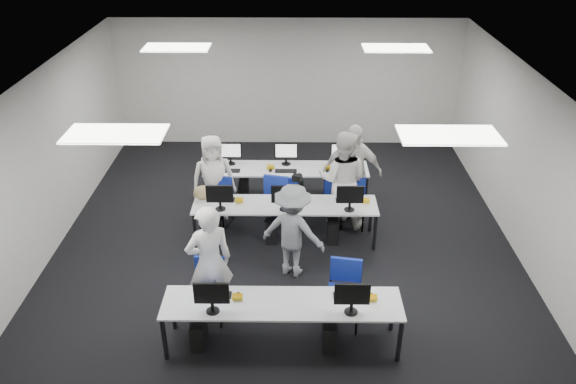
{
  "coord_description": "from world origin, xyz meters",
  "views": [
    {
      "loc": [
        0.14,
        -8.21,
        5.64
      ],
      "look_at": [
        0.05,
        0.15,
        1.0
      ],
      "focal_mm": 35.0,
      "sensor_mm": 36.0,
      "label": 1
    }
  ],
  "objects_px": {
    "student_2": "(213,177)",
    "desk_mid": "(285,207)",
    "student_3": "(352,172)",
    "desk_front": "(282,306)",
    "chair_1": "(343,304)",
    "chair_7": "(335,201)",
    "student_1": "(342,179)",
    "photographer": "(293,231)",
    "student_0": "(210,263)",
    "chair_5": "(223,202)",
    "chair_0": "(209,300)",
    "chair_6": "(279,203)",
    "chair_2": "(219,209)",
    "chair_4": "(352,211)",
    "chair_3": "(291,209)"
  },
  "relations": [
    {
      "from": "student_2",
      "to": "desk_mid",
      "type": "bearing_deg",
      "value": -47.18
    },
    {
      "from": "student_3",
      "to": "desk_mid",
      "type": "bearing_deg",
      "value": -141.96
    },
    {
      "from": "desk_front",
      "to": "chair_1",
      "type": "relative_size",
      "value": 3.3
    },
    {
      "from": "chair_7",
      "to": "student_1",
      "type": "xyz_separation_m",
      "value": [
        0.09,
        -0.36,
        0.66
      ]
    },
    {
      "from": "desk_front",
      "to": "photographer",
      "type": "relative_size",
      "value": 1.99
    },
    {
      "from": "chair_7",
      "to": "student_0",
      "type": "distance_m",
      "value": 3.58
    },
    {
      "from": "chair_5",
      "to": "student_3",
      "type": "height_order",
      "value": "student_3"
    },
    {
      "from": "desk_front",
      "to": "student_3",
      "type": "xyz_separation_m",
      "value": [
        1.23,
        3.43,
        0.26
      ]
    },
    {
      "from": "chair_7",
      "to": "student_1",
      "type": "height_order",
      "value": "student_1"
    },
    {
      "from": "chair_0",
      "to": "chair_6",
      "type": "relative_size",
      "value": 0.94
    },
    {
      "from": "chair_5",
      "to": "chair_6",
      "type": "height_order",
      "value": "chair_6"
    },
    {
      "from": "student_0",
      "to": "chair_5",
      "type": "bearing_deg",
      "value": -110.35
    },
    {
      "from": "chair_0",
      "to": "chair_7",
      "type": "bearing_deg",
      "value": 59.41
    },
    {
      "from": "desk_mid",
      "to": "chair_2",
      "type": "xyz_separation_m",
      "value": [
        -1.24,
        0.56,
        -0.4
      ]
    },
    {
      "from": "photographer",
      "to": "desk_mid",
      "type": "bearing_deg",
      "value": -61.53
    },
    {
      "from": "chair_2",
      "to": "chair_4",
      "type": "height_order",
      "value": "same"
    },
    {
      "from": "chair_7",
      "to": "student_3",
      "type": "relative_size",
      "value": 0.45
    },
    {
      "from": "chair_1",
      "to": "student_2",
      "type": "xyz_separation_m",
      "value": [
        -2.21,
        2.93,
        0.52
      ]
    },
    {
      "from": "student_2",
      "to": "chair_2",
      "type": "bearing_deg",
      "value": -84.6
    },
    {
      "from": "desk_front",
      "to": "chair_6",
      "type": "relative_size",
      "value": 3.25
    },
    {
      "from": "chair_2",
      "to": "photographer",
      "type": "distance_m",
      "value": 2.12
    },
    {
      "from": "chair_2",
      "to": "student_0",
      "type": "height_order",
      "value": "student_0"
    },
    {
      "from": "chair_6",
      "to": "student_2",
      "type": "height_order",
      "value": "student_2"
    },
    {
      "from": "chair_4",
      "to": "student_1",
      "type": "xyz_separation_m",
      "value": [
        -0.21,
        0.05,
        0.64
      ]
    },
    {
      "from": "chair_7",
      "to": "student_2",
      "type": "height_order",
      "value": "student_2"
    },
    {
      "from": "photographer",
      "to": "chair_1",
      "type": "bearing_deg",
      "value": 142.63
    },
    {
      "from": "chair_0",
      "to": "chair_2",
      "type": "relative_size",
      "value": 1.04
    },
    {
      "from": "photographer",
      "to": "student_0",
      "type": "bearing_deg",
      "value": 60.94
    },
    {
      "from": "desk_mid",
      "to": "chair_4",
      "type": "bearing_deg",
      "value": 22.69
    },
    {
      "from": "chair_6",
      "to": "student_3",
      "type": "xyz_separation_m",
      "value": [
        1.35,
        0.05,
        0.63
      ]
    },
    {
      "from": "student_1",
      "to": "student_3",
      "type": "distance_m",
      "value": 0.32
    },
    {
      "from": "student_2",
      "to": "chair_0",
      "type": "bearing_deg",
      "value": -100.69
    },
    {
      "from": "chair_0",
      "to": "chair_6",
      "type": "distance_m",
      "value": 2.97
    },
    {
      "from": "student_1",
      "to": "photographer",
      "type": "distance_m",
      "value": 1.78
    },
    {
      "from": "chair_2",
      "to": "chair_7",
      "type": "bearing_deg",
      "value": 29.27
    },
    {
      "from": "chair_5",
      "to": "student_2",
      "type": "bearing_deg",
      "value": -163.29
    },
    {
      "from": "chair_2",
      "to": "chair_1",
      "type": "bearing_deg",
      "value": -32.26
    },
    {
      "from": "desk_mid",
      "to": "chair_4",
      "type": "xyz_separation_m",
      "value": [
        1.24,
        0.52,
        -0.4
      ]
    },
    {
      "from": "photographer",
      "to": "chair_0",
      "type": "bearing_deg",
      "value": 61.82
    },
    {
      "from": "chair_3",
      "to": "student_1",
      "type": "xyz_separation_m",
      "value": [
        0.93,
        -0.04,
        0.66
      ]
    },
    {
      "from": "photographer",
      "to": "chair_4",
      "type": "bearing_deg",
      "value": -106.38
    },
    {
      "from": "desk_mid",
      "to": "photographer",
      "type": "xyz_separation_m",
      "value": [
        0.14,
        -0.96,
        0.12
      ]
    },
    {
      "from": "desk_mid",
      "to": "chair_1",
      "type": "bearing_deg",
      "value": -67.72
    },
    {
      "from": "desk_front",
      "to": "chair_5",
      "type": "bearing_deg",
      "value": 109.17
    },
    {
      "from": "chair_4",
      "to": "chair_6",
      "type": "xyz_separation_m",
      "value": [
        -1.37,
        0.26,
        0.03
      ]
    },
    {
      "from": "chair_2",
      "to": "chair_7",
      "type": "xyz_separation_m",
      "value": [
        2.18,
        0.38,
        -0.02
      ]
    },
    {
      "from": "chair_3",
      "to": "student_1",
      "type": "distance_m",
      "value": 1.14
    },
    {
      "from": "chair_4",
      "to": "desk_mid",
      "type": "bearing_deg",
      "value": -149.83
    },
    {
      "from": "desk_front",
      "to": "chair_7",
      "type": "distance_m",
      "value": 3.68
    },
    {
      "from": "desk_front",
      "to": "desk_mid",
      "type": "relative_size",
      "value": 1.0
    }
  ]
}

